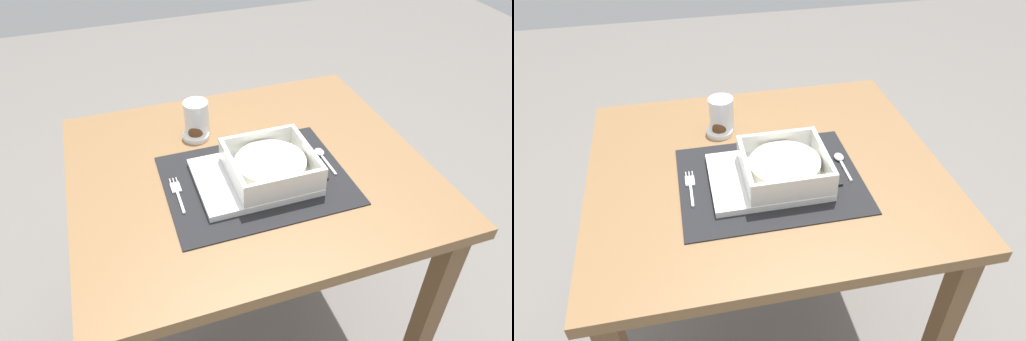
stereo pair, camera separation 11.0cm
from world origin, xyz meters
The scene contains 10 objects.
ground_plane centered at (0.00, 0.00, 0.00)m, with size 6.00×6.00×0.00m, color slate.
dining_table centered at (0.00, 0.00, 0.61)m, with size 0.86×0.75×0.71m.
placemat centered at (0.00, -0.06, 0.71)m, with size 0.43×0.33×0.00m, color black.
serving_plate centered at (-0.01, -0.05, 0.72)m, with size 0.27×0.22×0.02m, color white.
porridge_bowl centered at (0.03, -0.06, 0.75)m, with size 0.20×0.20×0.06m.
fork centered at (-0.19, -0.04, 0.72)m, with size 0.02×0.13×0.00m.
spoon centered at (0.19, -0.02, 0.72)m, with size 0.02×0.11×0.01m.
butter_knife centered at (0.16, -0.06, 0.72)m, with size 0.01×0.13×0.01m.
drinking_glass centered at (-0.08, 0.19, 0.75)m, with size 0.07×0.07×0.09m.
condiment_saucer centered at (-0.09, 0.17, 0.72)m, with size 0.07×0.07×0.04m.
Camera 2 is at (-0.18, -0.90, 1.43)m, focal length 33.13 mm.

